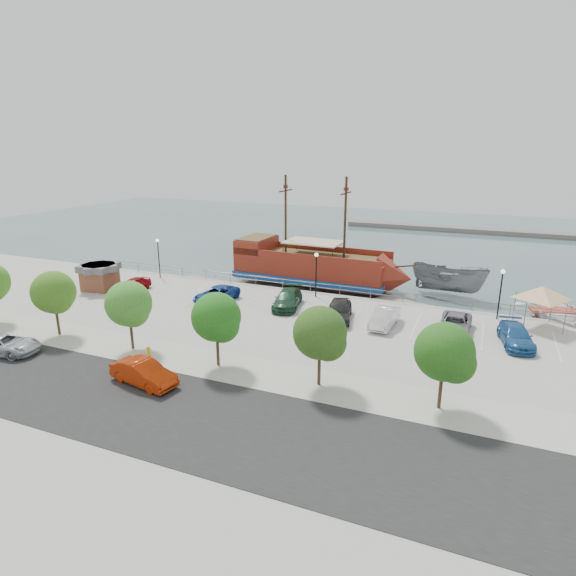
% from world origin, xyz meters
% --- Properties ---
extents(ground, '(160.00, 160.00, 0.00)m').
position_xyz_m(ground, '(0.00, 0.00, -1.00)').
color(ground, '#3B5456').
extents(land_slab, '(100.00, 58.00, 1.20)m').
position_xyz_m(land_slab, '(0.00, -21.00, -0.60)').
color(land_slab, '#ACA7A0').
rests_on(land_slab, ground).
extents(street, '(100.00, 8.00, 0.04)m').
position_xyz_m(street, '(0.00, -16.00, 0.01)').
color(street, black).
rests_on(street, land_slab).
extents(sidewalk, '(100.00, 4.00, 0.05)m').
position_xyz_m(sidewalk, '(0.00, -10.00, 0.01)').
color(sidewalk, beige).
rests_on(sidewalk, land_slab).
extents(seawall_railing, '(50.00, 0.06, 1.00)m').
position_xyz_m(seawall_railing, '(0.00, 7.80, 0.53)').
color(seawall_railing, slate).
rests_on(seawall_railing, land_slab).
extents(far_shore, '(40.00, 3.00, 0.80)m').
position_xyz_m(far_shore, '(10.00, 55.00, -0.60)').
color(far_shore, slate).
rests_on(far_shore, ground).
extents(pirate_ship, '(19.78, 6.21, 12.39)m').
position_xyz_m(pirate_ship, '(-1.40, 13.06, 1.08)').
color(pirate_ship, maroon).
rests_on(pirate_ship, ground).
extents(patrol_boat, '(8.35, 4.73, 3.05)m').
position_xyz_m(patrol_boat, '(11.38, 14.97, 0.52)').
color(patrol_boat, slate).
rests_on(patrol_boat, ground).
extents(speedboat, '(7.18, 8.88, 1.62)m').
position_xyz_m(speedboat, '(20.67, 10.41, -0.19)').
color(speedboat, white).
rests_on(speedboat, ground).
extents(dock_west, '(7.24, 3.93, 0.40)m').
position_xyz_m(dock_west, '(-13.79, 9.20, -0.80)').
color(dock_west, gray).
rests_on(dock_west, ground).
extents(dock_mid, '(8.04, 4.59, 0.44)m').
position_xyz_m(dock_mid, '(8.80, 9.20, -0.78)').
color(dock_mid, gray).
rests_on(dock_mid, ground).
extents(dock_east, '(6.79, 3.89, 0.37)m').
position_xyz_m(dock_east, '(17.46, 9.20, -0.81)').
color(dock_east, gray).
rests_on(dock_east, ground).
extents(shed, '(3.44, 3.44, 2.57)m').
position_xyz_m(shed, '(-20.80, 0.60, 1.37)').
color(shed, brown).
rests_on(shed, land_slab).
extents(canopy_tent, '(5.56, 5.56, 3.87)m').
position_xyz_m(canopy_tent, '(18.93, 5.88, 3.37)').
color(canopy_tent, slate).
rests_on(canopy_tent, land_slab).
extents(street_van, '(5.18, 3.03, 1.36)m').
position_xyz_m(street_van, '(-15.70, -13.98, 0.68)').
color(street_van, '#ABAEB3').
rests_on(street_van, street).
extents(street_sedan, '(4.72, 2.35, 1.49)m').
position_xyz_m(street_sedan, '(-3.85, -13.95, 0.74)').
color(street_sedan, '#B02906').
rests_on(street_sedan, street).
extents(fire_hydrant, '(0.28, 0.28, 0.82)m').
position_xyz_m(fire_hydrant, '(-5.98, -10.80, 0.44)').
color(fire_hydrant, gold).
rests_on(fire_hydrant, sidewalk).
extents(lamp_post_left, '(0.36, 0.36, 4.28)m').
position_xyz_m(lamp_post_left, '(-18.00, 6.50, 2.94)').
color(lamp_post_left, black).
rests_on(lamp_post_left, land_slab).
extents(lamp_post_mid, '(0.36, 0.36, 4.28)m').
position_xyz_m(lamp_post_mid, '(0.00, 6.50, 2.94)').
color(lamp_post_mid, black).
rests_on(lamp_post_mid, land_slab).
extents(lamp_post_right, '(0.36, 0.36, 4.28)m').
position_xyz_m(lamp_post_right, '(16.00, 6.50, 2.94)').
color(lamp_post_right, black).
rests_on(lamp_post_right, land_slab).
extents(tree_b, '(3.30, 3.20, 5.00)m').
position_xyz_m(tree_b, '(-14.85, -10.07, 3.30)').
color(tree_b, '#473321').
rests_on(tree_b, sidewalk).
extents(tree_c, '(3.30, 3.20, 5.00)m').
position_xyz_m(tree_c, '(-7.85, -10.07, 3.30)').
color(tree_c, '#473321').
rests_on(tree_c, sidewalk).
extents(tree_d, '(3.30, 3.20, 5.00)m').
position_xyz_m(tree_d, '(-0.85, -10.07, 3.30)').
color(tree_d, '#473321').
rests_on(tree_d, sidewalk).
extents(tree_e, '(3.30, 3.20, 5.00)m').
position_xyz_m(tree_e, '(6.15, -10.07, 3.30)').
color(tree_e, '#473321').
rests_on(tree_e, sidewalk).
extents(tree_f, '(3.30, 3.20, 5.00)m').
position_xyz_m(tree_f, '(13.15, -10.07, 3.30)').
color(tree_f, '#473321').
rests_on(tree_f, sidewalk).
extents(parked_car_a, '(1.62, 4.00, 1.36)m').
position_xyz_m(parked_car_a, '(-17.19, 1.22, 0.68)').
color(parked_car_a, maroon).
rests_on(parked_car_a, land_slab).
extents(parked_car_c, '(3.07, 5.23, 1.37)m').
position_xyz_m(parked_car_c, '(-8.01, 1.61, 0.68)').
color(parked_car_c, navy).
rests_on(parked_car_c, land_slab).
extents(parked_car_d, '(3.05, 5.47, 1.50)m').
position_xyz_m(parked_car_d, '(-1.33, 2.71, 0.75)').
color(parked_car_d, '#1D432B').
rests_on(parked_car_d, land_slab).
extents(parked_car_e, '(2.92, 5.17, 1.66)m').
position_xyz_m(parked_car_e, '(3.86, 1.33, 0.83)').
color(parked_car_e, black).
rests_on(parked_car_e, land_slab).
extents(parked_car_f, '(1.83, 4.54, 1.47)m').
position_xyz_m(parked_car_f, '(7.62, 1.32, 0.73)').
color(parked_car_f, white).
rests_on(parked_car_f, land_slab).
extents(parked_car_g, '(2.41, 4.99, 1.37)m').
position_xyz_m(parked_car_g, '(12.93, 2.11, 0.69)').
color(parked_car_g, gray).
rests_on(parked_car_g, land_slab).
extents(parked_car_h, '(2.80, 5.10, 1.40)m').
position_xyz_m(parked_car_h, '(17.20, 1.24, 0.70)').
color(parked_car_h, '#245E99').
rests_on(parked_car_h, land_slab).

